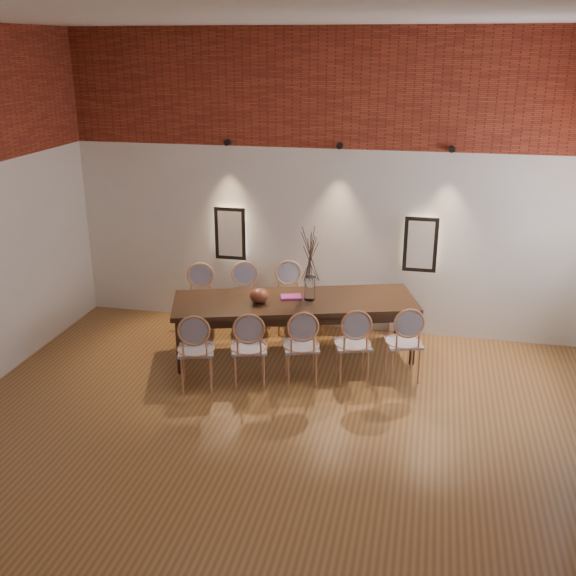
% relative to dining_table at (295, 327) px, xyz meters
% --- Properties ---
extents(floor, '(7.00, 7.00, 0.02)m').
position_rel_dining_table_xyz_m(floor, '(0.19, -2.49, -0.39)').
color(floor, olive).
rests_on(floor, ground).
extents(ceiling, '(7.00, 7.00, 0.02)m').
position_rel_dining_table_xyz_m(ceiling, '(0.19, -2.49, 3.63)').
color(ceiling, silver).
rests_on(ceiling, ground).
extents(wall_back, '(7.00, 0.10, 4.00)m').
position_rel_dining_table_xyz_m(wall_back, '(0.19, 1.06, 1.62)').
color(wall_back, silver).
rests_on(wall_back, ground).
extents(wall_front, '(7.00, 0.10, 4.00)m').
position_rel_dining_table_xyz_m(wall_front, '(0.19, -6.04, 1.62)').
color(wall_front, silver).
rests_on(wall_front, ground).
extents(brick_band_back, '(7.00, 0.02, 1.50)m').
position_rel_dining_table_xyz_m(brick_band_back, '(0.19, 0.99, 2.88)').
color(brick_band_back, maroon).
rests_on(brick_band_back, ground).
extents(niche_left, '(0.36, 0.06, 0.66)m').
position_rel_dining_table_xyz_m(niche_left, '(-1.11, 0.96, 0.93)').
color(niche_left, '#FFEAC6').
rests_on(niche_left, wall_back).
extents(niche_right, '(0.36, 0.06, 0.66)m').
position_rel_dining_table_xyz_m(niche_right, '(1.49, 0.96, 0.93)').
color(niche_right, '#FFEAC6').
rests_on(niche_right, wall_back).
extents(spot_fixture_left, '(0.08, 0.10, 0.08)m').
position_rel_dining_table_xyz_m(spot_fixture_left, '(-1.11, 0.93, 2.17)').
color(spot_fixture_left, black).
rests_on(spot_fixture_left, wall_back).
extents(spot_fixture_mid, '(0.08, 0.10, 0.08)m').
position_rel_dining_table_xyz_m(spot_fixture_mid, '(0.39, 0.93, 2.17)').
color(spot_fixture_mid, black).
rests_on(spot_fixture_mid, wall_back).
extents(spot_fixture_right, '(0.08, 0.10, 0.08)m').
position_rel_dining_table_xyz_m(spot_fixture_right, '(1.79, 0.93, 2.17)').
color(spot_fixture_right, black).
rests_on(spot_fixture_right, wall_back).
extents(dining_table, '(3.18, 1.83, 0.75)m').
position_rel_dining_table_xyz_m(dining_table, '(0.00, 0.00, 0.00)').
color(dining_table, black).
rests_on(dining_table, floor).
extents(chair_near_a, '(0.55, 0.55, 0.94)m').
position_rel_dining_table_xyz_m(chair_near_a, '(-0.93, -1.09, 0.09)').
color(chair_near_a, tan).
rests_on(chair_near_a, floor).
extents(chair_near_b, '(0.55, 0.55, 0.94)m').
position_rel_dining_table_xyz_m(chair_near_b, '(-0.35, -0.91, 0.09)').
color(chair_near_b, tan).
rests_on(chair_near_b, floor).
extents(chair_near_c, '(0.55, 0.55, 0.94)m').
position_rel_dining_table_xyz_m(chair_near_c, '(0.23, -0.73, 0.09)').
color(chair_near_c, tan).
rests_on(chair_near_c, floor).
extents(chair_near_d, '(0.55, 0.55, 0.94)m').
position_rel_dining_table_xyz_m(chair_near_d, '(0.81, -0.55, 0.09)').
color(chair_near_d, tan).
rests_on(chair_near_d, floor).
extents(chair_near_e, '(0.55, 0.55, 0.94)m').
position_rel_dining_table_xyz_m(chair_near_e, '(1.39, -0.38, 0.09)').
color(chair_near_e, tan).
rests_on(chair_near_e, floor).
extents(chair_far_a, '(0.55, 0.55, 0.94)m').
position_rel_dining_table_xyz_m(chair_far_a, '(-1.39, 0.38, 0.09)').
color(chair_far_a, tan).
rests_on(chair_far_a, floor).
extents(chair_far_b, '(0.55, 0.55, 0.94)m').
position_rel_dining_table_xyz_m(chair_far_b, '(-0.81, 0.55, 0.09)').
color(chair_far_b, tan).
rests_on(chair_far_b, floor).
extents(chair_far_c, '(0.55, 0.55, 0.94)m').
position_rel_dining_table_xyz_m(chair_far_c, '(-0.23, 0.73, 0.09)').
color(chair_far_c, tan).
rests_on(chair_far_c, floor).
extents(chair_far_d, '(0.55, 0.55, 0.94)m').
position_rel_dining_table_xyz_m(chair_far_d, '(0.35, 0.91, 0.09)').
color(chair_far_d, tan).
rests_on(chair_far_d, floor).
extents(chair_far_e, '(0.55, 0.55, 0.94)m').
position_rel_dining_table_xyz_m(chair_far_e, '(0.93, 1.09, 0.09)').
color(chair_far_e, tan).
rests_on(chair_far_e, floor).
extents(vase, '(0.14, 0.14, 0.30)m').
position_rel_dining_table_xyz_m(vase, '(0.18, 0.06, 0.53)').
color(vase, silver).
rests_on(vase, dining_table).
extents(dried_branches, '(0.50, 0.50, 0.70)m').
position_rel_dining_table_xyz_m(dried_branches, '(0.18, 0.06, 0.98)').
color(dried_branches, '#453129').
rests_on(dried_branches, vase).
extents(bowl, '(0.24, 0.24, 0.18)m').
position_rel_dining_table_xyz_m(bowl, '(-0.41, -0.18, 0.46)').
color(bowl, '#5E291B').
rests_on(bowl, dining_table).
extents(book, '(0.30, 0.25, 0.03)m').
position_rel_dining_table_xyz_m(book, '(-0.06, 0.05, 0.39)').
color(book, '#852675').
rests_on(book, dining_table).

